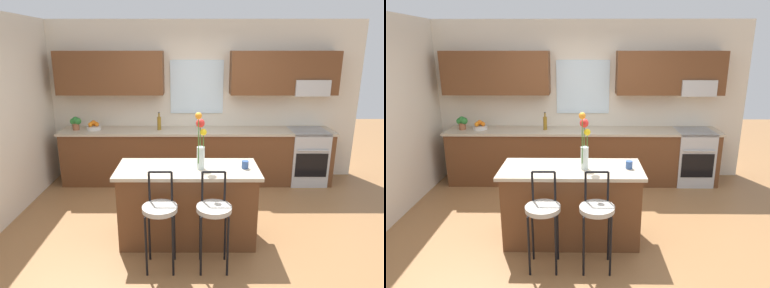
# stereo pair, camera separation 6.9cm
# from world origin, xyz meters

# --- Properties ---
(ground_plane) EXTENTS (14.00, 14.00, 0.00)m
(ground_plane) POSITION_xyz_m (0.00, 0.00, 0.00)
(ground_plane) COLOR olive
(back_wall_assembly) EXTENTS (5.60, 0.50, 2.70)m
(back_wall_assembly) POSITION_xyz_m (0.04, 1.98, 1.51)
(back_wall_assembly) COLOR beige
(back_wall_assembly) RESTS_ON ground
(counter_run) EXTENTS (4.56, 0.64, 0.92)m
(counter_run) POSITION_xyz_m (0.00, 1.70, 0.47)
(counter_run) COLOR brown
(counter_run) RESTS_ON ground
(sink_faucet) EXTENTS (0.02, 0.13, 0.23)m
(sink_faucet) POSITION_xyz_m (0.04, 1.84, 1.06)
(sink_faucet) COLOR #B7BABC
(sink_faucet) RESTS_ON counter_run
(oven_range) EXTENTS (0.60, 0.64, 0.92)m
(oven_range) POSITION_xyz_m (1.87, 1.68, 0.46)
(oven_range) COLOR #B7BABC
(oven_range) RESTS_ON ground
(kitchen_island) EXTENTS (1.64, 0.69, 0.92)m
(kitchen_island) POSITION_xyz_m (-0.13, -0.16, 0.46)
(kitchen_island) COLOR brown
(kitchen_island) RESTS_ON ground
(bar_stool_near) EXTENTS (0.36, 0.36, 1.04)m
(bar_stool_near) POSITION_xyz_m (-0.41, -0.72, 0.64)
(bar_stool_near) COLOR black
(bar_stool_near) RESTS_ON ground
(bar_stool_middle) EXTENTS (0.36, 0.36, 1.04)m
(bar_stool_middle) POSITION_xyz_m (0.14, -0.72, 0.64)
(bar_stool_middle) COLOR black
(bar_stool_middle) RESTS_ON ground
(flower_vase) EXTENTS (0.13, 0.15, 0.66)m
(flower_vase) POSITION_xyz_m (0.02, -0.20, 1.23)
(flower_vase) COLOR silver
(flower_vase) RESTS_ON kitchen_island
(mug_ceramic) EXTENTS (0.08, 0.08, 0.09)m
(mug_ceramic) POSITION_xyz_m (0.53, -0.18, 0.97)
(mug_ceramic) COLOR #33518C
(mug_ceramic) RESTS_ON kitchen_island
(fruit_bowl_oranges) EXTENTS (0.24, 0.24, 0.16)m
(fruit_bowl_oranges) POSITION_xyz_m (-1.73, 1.70, 0.98)
(fruit_bowl_oranges) COLOR silver
(fruit_bowl_oranges) RESTS_ON counter_run
(bottle_olive_oil) EXTENTS (0.06, 0.06, 0.30)m
(bottle_olive_oil) POSITION_xyz_m (-0.63, 1.70, 1.04)
(bottle_olive_oil) COLOR olive
(bottle_olive_oil) RESTS_ON counter_run
(potted_plant_small) EXTENTS (0.19, 0.13, 0.22)m
(potted_plant_small) POSITION_xyz_m (-2.03, 1.70, 1.05)
(potted_plant_small) COLOR #9E5B3D
(potted_plant_small) RESTS_ON counter_run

